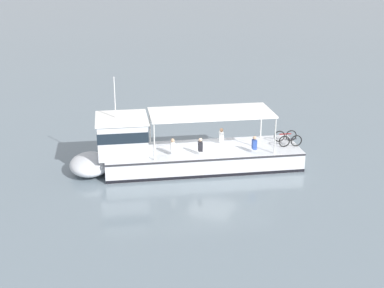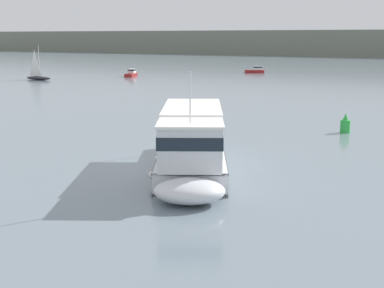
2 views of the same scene
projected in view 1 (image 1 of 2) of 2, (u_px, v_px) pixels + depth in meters
ground_plane at (212, 168)px, 30.23m from camera, size 400.00×400.00×0.00m
ferry_main at (174, 152)px, 29.79m from camera, size 8.81×12.63×5.32m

